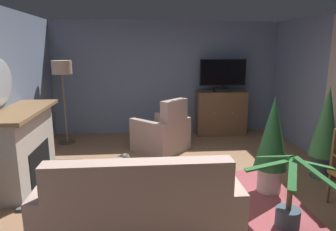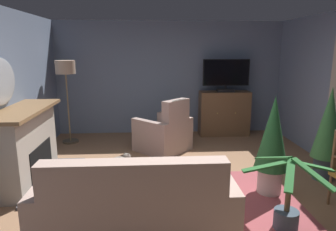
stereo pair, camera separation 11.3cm
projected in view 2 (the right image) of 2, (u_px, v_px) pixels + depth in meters
ground_plane at (185, 196)px, 4.20m from camera, size 5.82×7.07×0.04m
wall_back at (170, 78)px, 7.11m from camera, size 5.82×0.10×2.60m
rug_central at (196, 202)px, 3.99m from camera, size 2.71×1.90×0.01m
fireplace at (26, 147)px, 4.50m from camera, size 0.95×1.73×1.13m
wall_mirror_oval at (0, 82)px, 4.27m from camera, size 0.06×0.93×0.68m
tv_cabinet at (224, 114)px, 7.02m from camera, size 1.14×0.45×1.02m
television at (226, 75)px, 6.77m from camera, size 1.05×0.20×0.73m
coffee_table at (147, 168)px, 4.21m from camera, size 1.00×0.58×0.41m
tv_remote at (138, 165)px, 4.16m from camera, size 0.11×0.18×0.02m
folded_newspaper at (152, 162)px, 4.28m from camera, size 0.35×0.30×0.01m
sofa_floral at (136, 211)px, 3.15m from camera, size 2.03×0.92×1.00m
armchair_beside_cabinet at (164, 134)px, 5.93m from camera, size 1.22×1.22×1.07m
potted_plant_tall_palm_by_window at (272, 141)px, 4.09m from camera, size 0.46×0.46×1.38m
potted_plant_small_fern_corner at (287, 207)px, 3.34m from camera, size 0.99×1.00×0.86m
potted_plant_leafy_by_curtain at (328, 129)px, 4.53m from camera, size 0.43×0.43×1.45m
cat at (119, 162)px, 5.13m from camera, size 0.52×0.52×0.22m
floor_lamp at (66, 75)px, 6.22m from camera, size 0.40×0.40×1.75m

